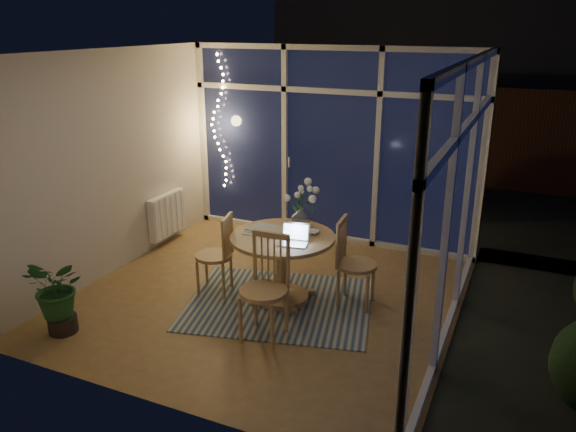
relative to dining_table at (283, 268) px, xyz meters
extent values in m
plane|color=brown|center=(-0.20, 0.00, -0.38)|extent=(4.00, 4.00, 0.00)
plane|color=white|center=(-0.20, 0.00, 2.22)|extent=(4.00, 4.00, 0.00)
cube|color=beige|center=(-0.20, 2.00, 0.92)|extent=(4.00, 0.04, 2.60)
cube|color=beige|center=(-0.20, -2.00, 0.92)|extent=(4.00, 0.04, 2.60)
cube|color=beige|center=(-2.20, 0.00, 0.92)|extent=(0.04, 4.00, 2.60)
cube|color=beige|center=(1.80, 0.00, 0.92)|extent=(0.04, 4.00, 2.60)
cube|color=silver|center=(-0.20, 1.96, 0.92)|extent=(4.00, 0.10, 2.60)
cube|color=silver|center=(1.76, 0.00, 0.92)|extent=(0.10, 4.00, 2.60)
cube|color=white|center=(-2.14, 0.90, 0.02)|extent=(0.10, 0.70, 0.58)
cube|color=black|center=(0.30, 5.00, -0.44)|extent=(12.00, 6.00, 0.10)
cube|color=#362013|center=(-0.20, 5.50, 0.52)|extent=(11.00, 0.08, 1.80)
cube|color=#2F3238|center=(0.10, 8.50, 1.82)|extent=(7.00, 3.00, 2.20)
sphere|color=black|center=(-1.00, 3.40, 0.07)|extent=(0.90, 0.90, 0.90)
cube|color=#B4AF92|center=(0.00, -0.10, -0.37)|extent=(2.24, 1.95, 0.01)
cylinder|color=#976F44|center=(0.00, 0.00, 0.00)|extent=(1.33, 1.33, 0.75)
cube|color=#976F44|center=(-0.77, -0.13, 0.09)|extent=(0.51, 0.51, 0.93)
cube|color=#976F44|center=(0.75, 0.23, 0.11)|extent=(0.48, 0.48, 0.97)
cube|color=#976F44|center=(0.15, -0.77, 0.14)|extent=(0.49, 0.49, 1.03)
imported|color=silver|center=(0.07, 0.34, 0.48)|extent=(0.24, 0.24, 0.21)
imported|color=silver|center=(0.26, 0.18, 0.40)|extent=(0.18, 0.18, 0.04)
cube|color=#BAB6B1|center=(-0.23, 0.06, 0.39)|extent=(0.41, 0.33, 0.02)
cube|color=black|center=(0.07, -0.04, 0.38)|extent=(0.12, 0.08, 0.01)
imported|color=#1B4D21|center=(-1.69, -1.47, 0.00)|extent=(0.63, 0.58, 0.76)
camera|label=1|loc=(2.29, -4.98, 2.50)|focal=35.00mm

